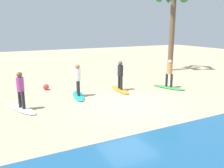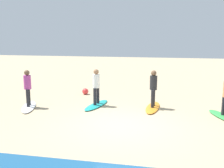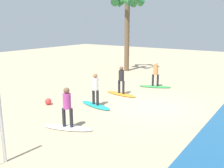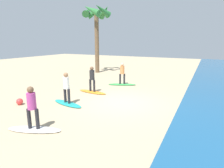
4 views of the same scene
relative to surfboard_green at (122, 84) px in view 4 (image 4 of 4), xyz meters
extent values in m
plane|color=tan|center=(3.89, 1.65, -0.04)|extent=(60.00, 60.00, 0.00)
ellipsoid|color=green|center=(0.00, 0.00, 0.00)|extent=(1.32, 2.15, 0.09)
cylinder|color=#232328|center=(-0.06, 0.15, 0.43)|extent=(0.14, 0.14, 0.78)
cylinder|color=#232328|center=(0.06, -0.15, 0.43)|extent=(0.14, 0.14, 0.78)
cylinder|color=#E58C4C|center=(0.00, 0.00, 1.14)|extent=(0.32, 0.32, 0.62)
sphere|color=beige|center=(0.00, 0.00, 1.56)|extent=(0.24, 0.24, 0.24)
ellipsoid|color=orange|center=(2.89, -0.86, 0.00)|extent=(0.75, 2.14, 0.09)
cylinder|color=#232328|center=(2.90, -0.70, 0.43)|extent=(0.14, 0.14, 0.78)
cylinder|color=#232328|center=(2.87, -1.02, 0.43)|extent=(0.14, 0.14, 0.78)
cylinder|color=#262628|center=(2.89, -0.86, 1.14)|extent=(0.32, 0.32, 0.62)
sphere|color=brown|center=(2.89, -0.86, 1.56)|extent=(0.24, 0.24, 0.24)
ellipsoid|color=teal|center=(5.49, -0.78, 0.00)|extent=(0.97, 2.17, 0.09)
cylinder|color=#232328|center=(5.52, -0.62, 0.43)|extent=(0.14, 0.14, 0.78)
cylinder|color=#232328|center=(5.46, -0.93, 0.43)|extent=(0.14, 0.14, 0.78)
cylinder|color=white|center=(5.49, -0.78, 1.14)|extent=(0.32, 0.32, 0.62)
sphere|color=#9E704C|center=(5.49, -0.78, 1.56)|extent=(0.24, 0.24, 0.24)
ellipsoid|color=white|center=(8.44, 0.11, 0.00)|extent=(1.27, 2.16, 0.09)
cylinder|color=#232328|center=(8.38, 0.26, 0.43)|extent=(0.14, 0.14, 0.78)
cylinder|color=#232328|center=(8.50, -0.04, 0.43)|extent=(0.14, 0.14, 0.78)
cylinder|color=#B74293|center=(8.44, 0.11, 1.14)|extent=(0.32, 0.32, 0.62)
sphere|color=brown|center=(8.44, 0.11, 1.56)|extent=(0.24, 0.24, 0.24)
cylinder|color=brown|center=(-4.22, -4.83, 2.97)|extent=(0.44, 0.44, 6.03)
cone|color=#2D7538|center=(-3.32, -4.83, 6.24)|extent=(0.70, 1.93, 1.40)
cone|color=#2D7538|center=(-3.94, -3.97, 6.24)|extent=(2.05, 1.26, 1.40)
cone|color=#2D7538|center=(-4.94, -4.30, 6.24)|extent=(1.70, 1.97, 1.40)
cone|color=#2D7538|center=(-4.94, -5.36, 6.24)|extent=(1.70, 1.97, 1.40)
cone|color=#2D7538|center=(-3.94, -5.68, 6.24)|extent=(2.05, 1.26, 1.40)
sphere|color=#E53838|center=(6.71, -2.99, 0.13)|extent=(0.34, 0.34, 0.34)
camera|label=1|loc=(9.56, 11.00, 3.57)|focal=38.60mm
camera|label=2|loc=(2.48, 10.63, 3.21)|focal=41.80mm
camera|label=3|loc=(15.48, 7.14, 4.14)|focal=41.23mm
camera|label=4|loc=(12.91, 5.73, 3.29)|focal=29.97mm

